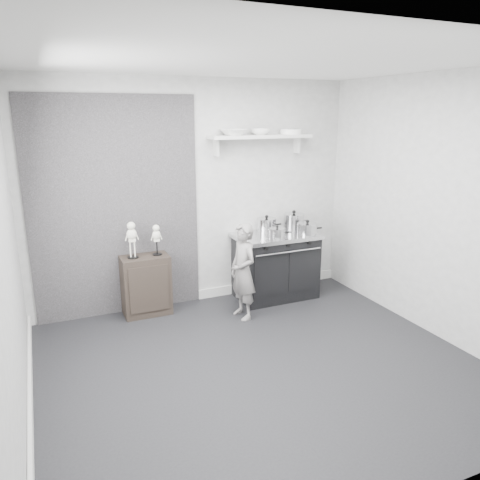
% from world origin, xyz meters
% --- Properties ---
extents(ground, '(4.00, 4.00, 0.00)m').
position_xyz_m(ground, '(0.00, 0.00, 0.00)').
color(ground, black).
rests_on(ground, ground).
extents(room_shell, '(4.02, 3.62, 2.71)m').
position_xyz_m(room_shell, '(-0.09, 0.15, 1.64)').
color(room_shell, '#9D9D9B').
rests_on(room_shell, ground).
extents(wall_shelf, '(1.30, 0.26, 0.24)m').
position_xyz_m(wall_shelf, '(0.80, 1.68, 2.01)').
color(wall_shelf, silver).
rests_on(wall_shelf, room_shell).
extents(stove, '(1.04, 0.65, 0.83)m').
position_xyz_m(stove, '(0.94, 1.48, 0.42)').
color(stove, black).
rests_on(stove, ground).
extents(side_cabinet, '(0.54, 0.32, 0.71)m').
position_xyz_m(side_cabinet, '(-0.70, 1.61, 0.35)').
color(side_cabinet, black).
rests_on(side_cabinet, ground).
extents(child, '(0.32, 0.44, 1.12)m').
position_xyz_m(child, '(0.30, 1.06, 0.56)').
color(child, slate).
rests_on(child, ground).
extents(pot_back_left, '(0.33, 0.24, 0.22)m').
position_xyz_m(pot_back_left, '(0.88, 1.63, 0.92)').
color(pot_back_left, silver).
rests_on(pot_back_left, stove).
extents(pot_back_right, '(0.35, 0.27, 0.25)m').
position_xyz_m(pot_back_right, '(1.25, 1.60, 0.94)').
color(pot_back_right, silver).
rests_on(pot_back_right, stove).
extents(pot_front_right, '(0.34, 0.25, 0.19)m').
position_xyz_m(pot_front_right, '(1.28, 1.30, 0.91)').
color(pot_front_right, silver).
rests_on(pot_front_right, stove).
extents(pot_front_center, '(0.29, 0.20, 0.16)m').
position_xyz_m(pot_front_center, '(0.86, 1.31, 0.89)').
color(pot_front_center, silver).
rests_on(pot_front_center, stove).
extents(skeleton_full, '(0.14, 0.09, 0.48)m').
position_xyz_m(skeleton_full, '(-0.83, 1.61, 0.95)').
color(skeleton_full, white).
rests_on(skeleton_full, side_cabinet).
extents(skeleton_torso, '(0.12, 0.07, 0.41)m').
position_xyz_m(skeleton_torso, '(-0.55, 1.61, 0.91)').
color(skeleton_torso, white).
rests_on(skeleton_torso, side_cabinet).
extents(bowl_large, '(0.30, 0.30, 0.07)m').
position_xyz_m(bowl_large, '(0.44, 1.67, 2.08)').
color(bowl_large, white).
rests_on(bowl_large, wall_shelf).
extents(bowl_small, '(0.23, 0.23, 0.07)m').
position_xyz_m(bowl_small, '(0.80, 1.67, 2.08)').
color(bowl_small, white).
rests_on(bowl_small, wall_shelf).
extents(plate_stack, '(0.26, 0.26, 0.06)m').
position_xyz_m(plate_stack, '(1.22, 1.67, 2.07)').
color(plate_stack, white).
rests_on(plate_stack, wall_shelf).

